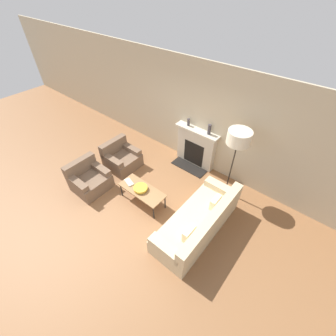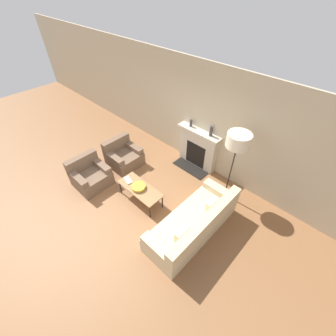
% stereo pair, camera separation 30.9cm
% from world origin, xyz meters
% --- Properties ---
extents(ground_plane, '(18.00, 18.00, 0.00)m').
position_xyz_m(ground_plane, '(0.00, 0.00, 0.00)').
color(ground_plane, brown).
extents(wall_back, '(18.00, 0.06, 2.90)m').
position_xyz_m(wall_back, '(0.00, 2.49, 1.45)').
color(wall_back, '#BCAD8E').
rests_on(wall_back, ground_plane).
extents(fireplace, '(1.29, 0.59, 1.17)m').
position_xyz_m(fireplace, '(0.11, 2.34, 0.57)').
color(fireplace, beige).
rests_on(fireplace, ground_plane).
extents(couch, '(0.90, 2.24, 0.80)m').
position_xyz_m(couch, '(1.49, 0.49, 0.29)').
color(couch, '#CCB78E').
rests_on(couch, ground_plane).
extents(armchair_near, '(0.83, 0.87, 0.78)m').
position_xyz_m(armchair_near, '(-1.46, -0.24, 0.29)').
color(armchair_near, brown).
rests_on(armchair_near, ground_plane).
extents(armchair_far, '(0.83, 0.87, 0.78)m').
position_xyz_m(armchair_far, '(-1.46, 0.87, 0.29)').
color(armchair_far, brown).
rests_on(armchair_far, ground_plane).
extents(coffee_table, '(1.18, 0.49, 0.44)m').
position_xyz_m(coffee_table, '(-0.03, 0.29, 0.41)').
color(coffee_table, olive).
rests_on(coffee_table, ground_plane).
extents(bowl, '(0.34, 0.34, 0.08)m').
position_xyz_m(bowl, '(-0.05, 0.27, 0.49)').
color(bowl, gold).
rests_on(bowl, coffee_table).
extents(book, '(0.31, 0.22, 0.02)m').
position_xyz_m(book, '(-0.44, 0.26, 0.46)').
color(book, '#B2A893').
rests_on(book, coffee_table).
extents(floor_lamp, '(0.52, 0.52, 1.89)m').
position_xyz_m(floor_lamp, '(1.41, 1.89, 1.66)').
color(floor_lamp, black).
rests_on(floor_lamp, ground_plane).
extents(mantel_vase_left, '(0.07, 0.07, 0.20)m').
position_xyz_m(mantel_vase_left, '(-0.21, 2.36, 1.27)').
color(mantel_vase_left, '#3D383D').
rests_on(mantel_vase_left, fireplace).
extents(mantel_vase_center_left, '(0.09, 0.09, 0.28)m').
position_xyz_m(mantel_vase_center_left, '(0.45, 2.36, 1.31)').
color(mantel_vase_center_left, '#3D383D').
rests_on(mantel_vase_center_left, fireplace).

